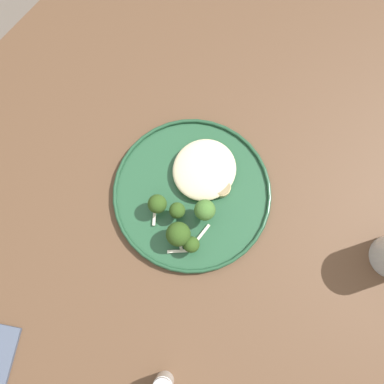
{
  "coord_description": "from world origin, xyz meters",
  "views": [
    {
      "loc": [
        0.13,
        0.12,
        1.52
      ],
      "look_at": [
        -0.02,
        0.01,
        0.76
      ],
      "focal_mm": 40.44,
      "sensor_mm": 36.0,
      "label": 1
    }
  ],
  "objects_px": {
    "seared_scallop_on_noodles": "(210,180)",
    "broccoli_floret_left_leaning": "(206,209)",
    "seared_scallop_center_golden": "(222,188)",
    "broccoli_floret_small_sprig": "(178,234)",
    "broccoli_floret_beside_noodles": "(191,245)",
    "seared_scallop_rear_pale": "(201,169)",
    "seared_scallop_right_edge": "(203,193)",
    "dinner_plate": "(192,194)",
    "broccoli_floret_near_rim": "(177,211)",
    "seared_scallop_large_seared": "(218,157)",
    "broccoli_floret_center_pile": "(157,204)"
  },
  "relations": [
    {
      "from": "seared_scallop_on_noodles",
      "to": "broccoli_floret_left_leaning",
      "type": "height_order",
      "value": "broccoli_floret_left_leaning"
    },
    {
      "from": "seared_scallop_center_golden",
      "to": "broccoli_floret_small_sprig",
      "type": "xyz_separation_m",
      "value": [
        0.12,
        -0.01,
        0.02
      ]
    },
    {
      "from": "seared_scallop_center_golden",
      "to": "seared_scallop_on_noodles",
      "type": "bearing_deg",
      "value": -86.73
    },
    {
      "from": "seared_scallop_on_noodles",
      "to": "broccoli_floret_beside_noodles",
      "type": "xyz_separation_m",
      "value": [
        0.12,
        0.05,
        0.01
      ]
    },
    {
      "from": "seared_scallop_rear_pale",
      "to": "broccoli_floret_small_sprig",
      "type": "relative_size",
      "value": 0.49
    },
    {
      "from": "broccoli_floret_small_sprig",
      "to": "broccoli_floret_left_leaning",
      "type": "bearing_deg",
      "value": 170.33
    },
    {
      "from": "broccoli_floret_beside_noodles",
      "to": "broccoli_floret_small_sprig",
      "type": "xyz_separation_m",
      "value": [
        0.0,
        -0.03,
        0.01
      ]
    },
    {
      "from": "seared_scallop_right_edge",
      "to": "seared_scallop_center_golden",
      "type": "bearing_deg",
      "value": 145.34
    },
    {
      "from": "seared_scallop_center_golden",
      "to": "seared_scallop_rear_pale",
      "type": "bearing_deg",
      "value": -96.02
    },
    {
      "from": "broccoli_floret_beside_noodles",
      "to": "seared_scallop_center_golden",
      "type": "bearing_deg",
      "value": -169.89
    },
    {
      "from": "dinner_plate",
      "to": "seared_scallop_center_golden",
      "type": "relative_size",
      "value": 8.82
    },
    {
      "from": "dinner_plate",
      "to": "seared_scallop_center_golden",
      "type": "xyz_separation_m",
      "value": [
        -0.04,
        0.04,
        0.01
      ]
    },
    {
      "from": "seared_scallop_center_golden",
      "to": "broccoli_floret_left_leaning",
      "type": "bearing_deg",
      "value": 3.98
    },
    {
      "from": "seared_scallop_rear_pale",
      "to": "broccoli_floret_near_rim",
      "type": "xyz_separation_m",
      "value": [
        0.09,
        0.02,
        0.02
      ]
    },
    {
      "from": "dinner_plate",
      "to": "broccoli_floret_left_leaning",
      "type": "height_order",
      "value": "broccoli_floret_left_leaning"
    },
    {
      "from": "seared_scallop_rear_pale",
      "to": "seared_scallop_right_edge",
      "type": "distance_m",
      "value": 0.05
    },
    {
      "from": "seared_scallop_rear_pale",
      "to": "seared_scallop_on_noodles",
      "type": "bearing_deg",
      "value": 75.22
    },
    {
      "from": "seared_scallop_large_seared",
      "to": "seared_scallop_on_noodles",
      "type": "bearing_deg",
      "value": 19.06
    },
    {
      "from": "seared_scallop_rear_pale",
      "to": "seared_scallop_large_seared",
      "type": "distance_m",
      "value": 0.04
    },
    {
      "from": "seared_scallop_rear_pale",
      "to": "broccoli_floret_beside_noodles",
      "type": "bearing_deg",
      "value": 30.2
    },
    {
      "from": "seared_scallop_large_seared",
      "to": "dinner_plate",
      "type": "bearing_deg",
      "value": 1.71
    },
    {
      "from": "seared_scallop_right_edge",
      "to": "broccoli_floret_near_rim",
      "type": "height_order",
      "value": "broccoli_floret_near_rim"
    },
    {
      "from": "dinner_plate",
      "to": "seared_scallop_on_noodles",
      "type": "bearing_deg",
      "value": 160.57
    },
    {
      "from": "seared_scallop_right_edge",
      "to": "broccoli_floret_left_leaning",
      "type": "bearing_deg",
      "value": 42.89
    },
    {
      "from": "dinner_plate",
      "to": "broccoli_floret_near_rim",
      "type": "xyz_separation_m",
      "value": [
        0.05,
        0.0,
        0.03
      ]
    },
    {
      "from": "seared_scallop_large_seared",
      "to": "broccoli_floret_small_sprig",
      "type": "bearing_deg",
      "value": 11.7
    },
    {
      "from": "seared_scallop_center_golden",
      "to": "broccoli_floret_center_pile",
      "type": "height_order",
      "value": "broccoli_floret_center_pile"
    },
    {
      "from": "broccoli_floret_beside_noodles",
      "to": "broccoli_floret_small_sprig",
      "type": "distance_m",
      "value": 0.03
    },
    {
      "from": "broccoli_floret_near_rim",
      "to": "broccoli_floret_small_sprig",
      "type": "relative_size",
      "value": 0.82
    },
    {
      "from": "broccoli_floret_center_pile",
      "to": "broccoli_floret_beside_noodles",
      "type": "bearing_deg",
      "value": 77.89
    },
    {
      "from": "dinner_plate",
      "to": "broccoli_floret_near_rim",
      "type": "height_order",
      "value": "broccoli_floret_near_rim"
    },
    {
      "from": "seared_scallop_large_seared",
      "to": "broccoli_floret_beside_noodles",
      "type": "relative_size",
      "value": 0.71
    },
    {
      "from": "dinner_plate",
      "to": "seared_scallop_center_golden",
      "type": "distance_m",
      "value": 0.06
    },
    {
      "from": "seared_scallop_rear_pale",
      "to": "broccoli_floret_beside_noodles",
      "type": "xyz_separation_m",
      "value": [
        0.12,
        0.07,
        0.01
      ]
    },
    {
      "from": "seared_scallop_rear_pale",
      "to": "seared_scallop_large_seared",
      "type": "bearing_deg",
      "value": 165.69
    },
    {
      "from": "seared_scallop_large_seared",
      "to": "broccoli_floret_beside_noodles",
      "type": "distance_m",
      "value": 0.17
    },
    {
      "from": "broccoli_floret_near_rim",
      "to": "seared_scallop_right_edge",
      "type": "bearing_deg",
      "value": 165.3
    },
    {
      "from": "seared_scallop_center_golden",
      "to": "seared_scallop_right_edge",
      "type": "bearing_deg",
      "value": -34.66
    },
    {
      "from": "broccoli_floret_beside_noodles",
      "to": "broccoli_floret_center_pile",
      "type": "distance_m",
      "value": 0.09
    },
    {
      "from": "broccoli_floret_near_rim",
      "to": "broccoli_floret_left_leaning",
      "type": "height_order",
      "value": "broccoli_floret_left_leaning"
    },
    {
      "from": "seared_scallop_on_noodles",
      "to": "dinner_plate",
      "type": "bearing_deg",
      "value": -19.43
    },
    {
      "from": "broccoli_floret_beside_noodles",
      "to": "broccoli_floret_left_leaning",
      "type": "height_order",
      "value": "broccoli_floret_left_leaning"
    },
    {
      "from": "seared_scallop_rear_pale",
      "to": "seared_scallop_center_golden",
      "type": "distance_m",
      "value": 0.05
    },
    {
      "from": "seared_scallop_right_edge",
      "to": "broccoli_floret_beside_noodles",
      "type": "xyz_separation_m",
      "value": [
        0.09,
        0.04,
        0.02
      ]
    },
    {
      "from": "dinner_plate",
      "to": "seared_scallop_center_golden",
      "type": "height_order",
      "value": "seared_scallop_center_golden"
    },
    {
      "from": "broccoli_floret_small_sprig",
      "to": "broccoli_floret_near_rim",
      "type": "bearing_deg",
      "value": -139.11
    },
    {
      "from": "broccoli_floret_left_leaning",
      "to": "broccoli_floret_small_sprig",
      "type": "bearing_deg",
      "value": -9.67
    },
    {
      "from": "seared_scallop_rear_pale",
      "to": "broccoli_floret_beside_noodles",
      "type": "height_order",
      "value": "broccoli_floret_beside_noodles"
    },
    {
      "from": "seared_scallop_on_noodles",
      "to": "broccoli_floret_small_sprig",
      "type": "distance_m",
      "value": 0.12
    },
    {
      "from": "seared_scallop_large_seared",
      "to": "seared_scallop_on_noodles",
      "type": "distance_m",
      "value": 0.05
    }
  ]
}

